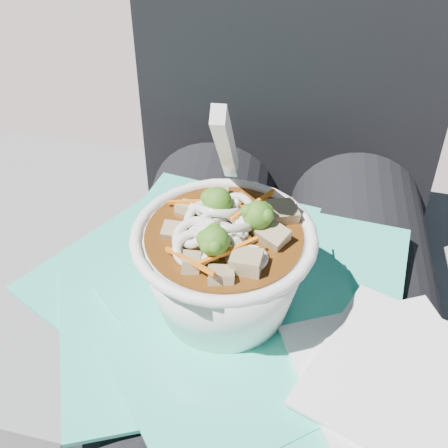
# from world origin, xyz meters

# --- Properties ---
(stone_ledge) EXTENTS (1.05, 0.62, 0.49)m
(stone_ledge) POSITION_xyz_m (0.00, 0.15, 0.24)
(stone_ledge) COLOR slate
(stone_ledge) RESTS_ON ground
(lap) EXTENTS (0.32, 0.48, 0.15)m
(lap) POSITION_xyz_m (0.00, 0.00, 0.56)
(lap) COLOR black
(lap) RESTS_ON stone_ledge
(person_body) EXTENTS (0.34, 0.94, 1.03)m
(person_body) POSITION_xyz_m (0.00, 0.09, 0.58)
(person_body) COLOR black
(person_body) RESTS_ON ground
(plastic_bag) EXTENTS (0.38, 0.36, 0.02)m
(plastic_bag) POSITION_xyz_m (-0.03, -0.03, 0.65)
(plastic_bag) COLOR #30CBAB
(plastic_bag) RESTS_ON lap
(napkins) EXTENTS (0.19, 0.18, 0.01)m
(napkins) POSITION_xyz_m (0.09, -0.09, 0.66)
(napkins) COLOR white
(napkins) RESTS_ON plastic_bag
(udon_bowl) EXTENTS (0.15, 0.16, 0.19)m
(udon_bowl) POSITION_xyz_m (-0.04, -0.03, 0.71)
(udon_bowl) COLOR white
(udon_bowl) RESTS_ON plastic_bag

